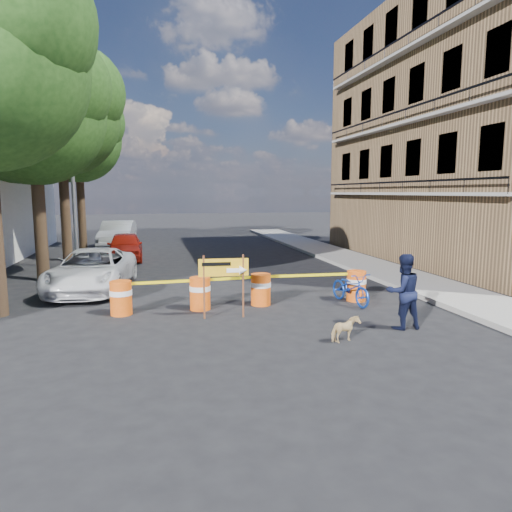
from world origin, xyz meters
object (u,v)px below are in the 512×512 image
detour_sign (229,272)px  barrel_far_right (356,285)px  barrel_mid_right (261,289)px  bicycle (351,273)px  barrel_mid_left (200,293)px  pedestrian (403,291)px  suv_white (92,270)px  barrel_far_left (121,297)px  sedan_red (125,246)px  dog (345,329)px  sedan_silver (118,235)px

detour_sign → barrel_far_right: bearing=17.8°
barrel_mid_right → bicycle: (2.57, -0.42, 0.42)m
barrel_mid_left → barrel_far_right: size_ratio=1.00×
pedestrian → suv_white: bearing=-41.0°
detour_sign → pedestrian: size_ratio=0.92×
barrel_far_left → barrel_mid_left: (2.09, 0.08, 0.00)m
barrel_mid_right → sedan_red: size_ratio=0.23×
barrel_far_right → dog: 3.94m
pedestrian → dog: bearing=17.6°
barrel_mid_left → sedan_red: (-2.54, 10.08, 0.19)m
detour_sign → sedan_red: detour_sign is taller
suv_white → sedan_red: size_ratio=1.26×
barrel_far_right → sedan_silver: 16.79m
dog → pedestrian: bearing=-90.1°
barrel_mid_right → dog: (1.02, -3.59, -0.19)m
barrel_mid_right → bicycle: bearing=-9.4°
detour_sign → dog: 3.36m
barrel_mid_right → pedestrian: (2.75, -2.95, 0.42)m
barrel_mid_right → dog: bearing=-74.1°
sedan_red → sedan_silver: bearing=96.7°
barrel_mid_right → barrel_far_right: (2.89, -0.13, 0.00)m
barrel_far_right → dog: (-1.86, -3.46, -0.19)m
barrel_mid_left → sedan_silver: (-3.20, 14.85, 0.33)m
barrel_far_right → sedan_red: 12.37m
barrel_far_left → pedestrian: pedestrian is taller
detour_sign → sedan_silver: detour_sign is taller
barrel_far_left → dog: 5.92m
pedestrian → bicycle: 2.54m
barrel_mid_left → suv_white: suv_white is taller
pedestrian → sedan_silver: pedestrian is taller
pedestrian → sedan_red: bearing=-64.1°
barrel_far_left → barrel_far_right: size_ratio=1.00×
barrel_far_left → sedan_silver: 14.98m
barrel_mid_left → suv_white: bearing=134.6°
barrel_far_left → dog: barrel_far_left is taller
dog → suv_white: (-5.97, 6.70, 0.40)m
dog → barrel_mid_right: bearing=-4.6°
barrel_far_right → pedestrian: size_ratio=0.50×
barrel_mid_right → barrel_far_right: same height
sedan_silver → barrel_mid_right: bearing=-67.8°
bicycle → sedan_red: size_ratio=0.46×
barrel_mid_right → suv_white: 5.84m
bicycle → sedan_red: bicycle is taller
detour_sign → sedan_silver: 16.33m
barrel_far_right → sedan_red: sedan_red is taller
barrel_far_left → pedestrian: (6.58, -2.73, 0.42)m
barrel_far_left → barrel_mid_left: bearing=2.3°
barrel_mid_left → suv_white: (-3.20, 3.24, 0.21)m
dog → suv_white: size_ratio=0.13×
barrel_mid_left → detour_sign: (0.66, -1.01, 0.72)m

